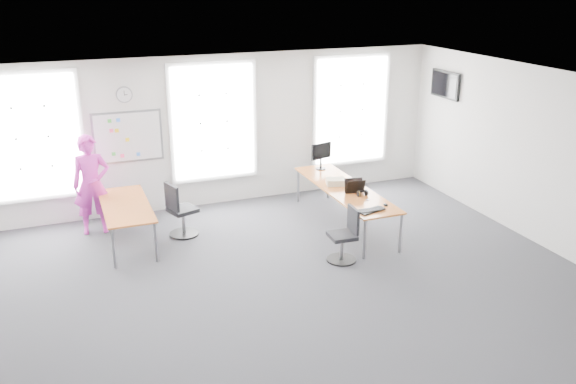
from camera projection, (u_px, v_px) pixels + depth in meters
name	position (u px, v px, depth m)	size (l,w,h in m)	color
floor	(267.00, 295.00, 8.90)	(10.00, 10.00, 0.00)	#29282D
ceiling	(264.00, 91.00, 7.89)	(10.00, 10.00, 0.00)	silver
wall_back	(198.00, 133.00, 11.91)	(10.00, 10.00, 0.00)	silver
wall_front	(430.00, 360.00, 4.89)	(10.00, 10.00, 0.00)	silver
wall_right	(550.00, 161.00, 10.10)	(10.00, 10.00, 0.00)	silver
window_left	(32.00, 137.00, 10.79)	(1.60, 0.06, 2.20)	silver
window_mid	(213.00, 122.00, 11.92)	(1.60, 0.06, 2.20)	silver
window_right	(351.00, 110.00, 12.94)	(1.60, 0.06, 2.20)	silver
desk_right	(345.00, 190.00, 11.19)	(0.80, 2.99, 0.73)	#D36633
desk_left	(126.00, 208.00, 10.42)	(0.78, 1.96, 0.71)	#D36633
chair_right	(345.00, 238.00, 9.87)	(0.48, 0.48, 0.91)	black
chair_left	(180.00, 213.00, 10.80)	(0.57, 0.57, 0.99)	black
person	(92.00, 185.00, 10.81)	(0.66, 0.43, 1.80)	#C92DA9
whiteboard	(128.00, 137.00, 11.41)	(1.20, 0.03, 0.90)	white
wall_clock	(124.00, 95.00, 11.14)	(0.30, 0.30, 0.04)	gray
tv	(445.00, 85.00, 12.45)	(0.06, 0.90, 0.55)	black
keyboard	(371.00, 211.00, 10.07)	(0.49, 0.17, 0.02)	black
mouse	(386.00, 205.00, 10.29)	(0.07, 0.11, 0.04)	black
lens_cap	(368.00, 200.00, 10.57)	(0.06, 0.06, 0.01)	black
headphones	(362.00, 193.00, 10.74)	(0.19, 0.10, 0.11)	black
laptop_sleeve	(355.00, 186.00, 10.86)	(0.34, 0.23, 0.27)	black
paper_stack	(336.00, 182.00, 11.31)	(0.34, 0.26, 0.12)	beige
monitor	(321.00, 154.00, 12.14)	(0.48, 0.20, 0.54)	black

